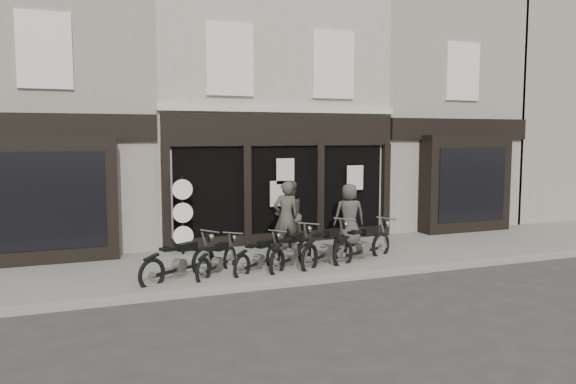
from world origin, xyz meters
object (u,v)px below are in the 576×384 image
object	(u,v)px
man_right	(349,215)
man_left	(286,217)
motorcycle_0	(180,264)
advert_sign_post	(183,219)
motorcycle_2	(259,259)
motorcycle_5	(363,247)
motorcycle_4	(326,250)
man_centre	(289,215)
motorcycle_1	(218,262)
motorcycle_3	(292,254)

from	to	relation	value
man_right	man_left	bearing A→B (deg)	17.90
motorcycle_0	advert_sign_post	bearing A→B (deg)	45.78
motorcycle_2	motorcycle_5	world-z (taller)	motorcycle_5
motorcycle_0	man_right	distance (m)	5.59
motorcycle_0	motorcycle_4	world-z (taller)	motorcycle_4
man_centre	man_right	distance (m)	1.79
motorcycle_1	man_right	xyz separation A→B (m)	(4.34, 1.75, 0.65)
motorcycle_1	man_left	size ratio (longest dim) A/B	0.83
motorcycle_0	man_right	world-z (taller)	man_right
motorcycle_3	man_left	distance (m)	1.74
motorcycle_2	advert_sign_post	xyz separation A→B (m)	(-1.34, 2.36, 0.70)
motorcycle_0	motorcycle_3	bearing A→B (deg)	-28.67
motorcycle_2	man_right	xyz separation A→B (m)	(3.34, 1.80, 0.65)
motorcycle_5	man_centre	distance (m)	2.44
man_right	motorcycle_4	bearing A→B (deg)	60.87
motorcycle_0	man_centre	world-z (taller)	man_centre
motorcycle_3	man_centre	distance (m)	2.20
motorcycle_5	advert_sign_post	size ratio (longest dim) A/B	0.98
motorcycle_5	man_left	size ratio (longest dim) A/B	1.12
man_centre	advert_sign_post	distance (m)	2.93
motorcycle_1	advert_sign_post	bearing A→B (deg)	49.95
motorcycle_0	motorcycle_3	xyz separation A→B (m)	(2.76, 0.14, -0.00)
motorcycle_0	man_left	size ratio (longest dim) A/B	1.03
motorcycle_2	motorcycle_3	world-z (taller)	motorcycle_3
man_centre	man_right	bearing A→B (deg)	154.93
motorcycle_5	advert_sign_post	distance (m)	4.82
motorcycle_2	man_right	distance (m)	3.85
motorcycle_3	motorcycle_5	distance (m)	1.98
man_centre	motorcycle_2	bearing A→B (deg)	35.20
motorcycle_2	motorcycle_1	bearing A→B (deg)	139.20
man_centre	motorcycle_5	bearing A→B (deg)	105.71
motorcycle_4	man_centre	xyz separation A→B (m)	(-0.22, 1.99, 0.63)
motorcycle_4	motorcycle_3	bearing A→B (deg)	143.35
motorcycle_3	motorcycle_5	xyz separation A→B (m)	(1.98, 0.01, 0.02)
advert_sign_post	man_right	bearing A→B (deg)	0.80
motorcycle_1	man_centre	xyz separation A→B (m)	(2.56, 1.99, 0.71)
motorcycle_4	motorcycle_1	bearing A→B (deg)	143.97
motorcycle_4	man_right	bearing A→B (deg)	12.31
man_centre	motorcycle_1	bearing A→B (deg)	20.58
man_right	advert_sign_post	size ratio (longest dim) A/B	0.82
man_left	motorcycle_2	bearing A→B (deg)	54.00
motorcycle_5	man_right	xyz separation A→B (m)	(0.49, 1.73, 0.58)
motorcycle_4	advert_sign_post	distance (m)	3.94
motorcycle_4	motorcycle_5	distance (m)	1.06
motorcycle_4	man_centre	world-z (taller)	man_centre
motorcycle_0	motorcycle_4	size ratio (longest dim) A/B	0.98
motorcycle_5	advert_sign_post	xyz separation A→B (m)	(-4.19, 2.29, 0.63)
motorcycle_1	man_right	size ratio (longest dim) A/B	0.89
motorcycle_1	motorcycle_3	world-z (taller)	motorcycle_3
motorcycle_0	motorcycle_1	bearing A→B (deg)	-23.41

